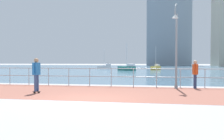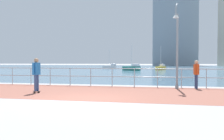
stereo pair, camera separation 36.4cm
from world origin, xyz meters
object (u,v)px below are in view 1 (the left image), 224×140
object	(u,v)px
bystander	(195,72)
sailboat_red	(127,68)
sailboat_white	(156,68)
lamppost	(176,42)
skateboarder	(36,72)
sailboat_navy	(105,67)

from	to	relation	value
bystander	sailboat_red	world-z (taller)	sailboat_red
sailboat_red	sailboat_white	distance (m)	6.18
lamppost	skateboarder	bearing A→B (deg)	-154.52
sailboat_navy	sailboat_white	xyz separation A→B (m)	(11.21, -7.06, 0.00)
bystander	sailboat_white	xyz separation A→B (m)	(-2.73, 32.18, -0.54)
sailboat_red	sailboat_white	world-z (taller)	sailboat_red
sailboat_white	sailboat_red	bearing A→B (deg)	-141.59
lamppost	bystander	bearing A→B (deg)	20.67
bystander	sailboat_red	bearing A→B (deg)	104.96
sailboat_red	sailboat_white	xyz separation A→B (m)	(4.84, 3.84, -0.03)
lamppost	bystander	distance (m)	2.10
bystander	sailboat_white	size ratio (longest dim) A/B	0.37
skateboarder	sailboat_navy	world-z (taller)	sailboat_navy
skateboarder	sailboat_white	size ratio (longest dim) A/B	0.39
skateboarder	sailboat_navy	distance (m)	43.35
skateboarder	bystander	xyz separation A→B (m)	(7.98, 3.69, -0.08)
bystander	sailboat_white	bearing A→B (deg)	94.85
lamppost	sailboat_navy	distance (m)	41.74
sailboat_red	sailboat_navy	bearing A→B (deg)	120.29
skateboarder	sailboat_red	size ratio (longest dim) A/B	0.37
sailboat_navy	lamppost	bearing A→B (deg)	-72.08
sailboat_red	sailboat_white	bearing A→B (deg)	38.41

